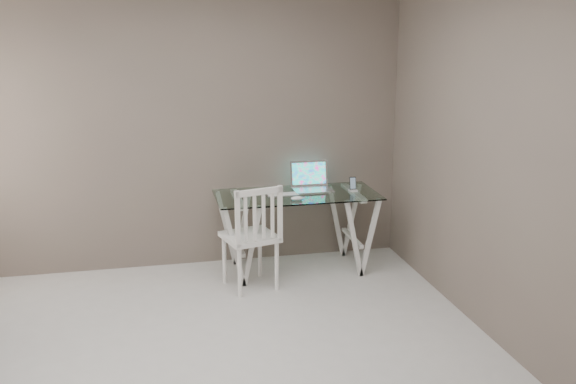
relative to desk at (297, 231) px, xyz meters
name	(u,v)px	position (x,y,z in m)	size (l,w,h in m)	color
room	(209,121)	(-0.97, -1.83, 1.33)	(4.50, 4.52, 2.71)	beige
desk	(297,231)	(0.00, 0.00, 0.00)	(1.50, 0.70, 0.75)	silver
chair	(253,233)	(-0.47, -0.38, 0.14)	(0.53, 0.53, 0.95)	white
laptop	(311,183)	(0.17, 0.15, 0.42)	(0.36, 0.30, 0.26)	silver
keyboard	(283,194)	(-0.13, 0.00, 0.37)	(0.30, 0.13, 0.01)	silver
mouse	(297,198)	(-0.05, -0.21, 0.38)	(0.11, 0.06, 0.03)	white
phone_dock	(353,187)	(0.54, -0.01, 0.40)	(0.07, 0.07, 0.13)	white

